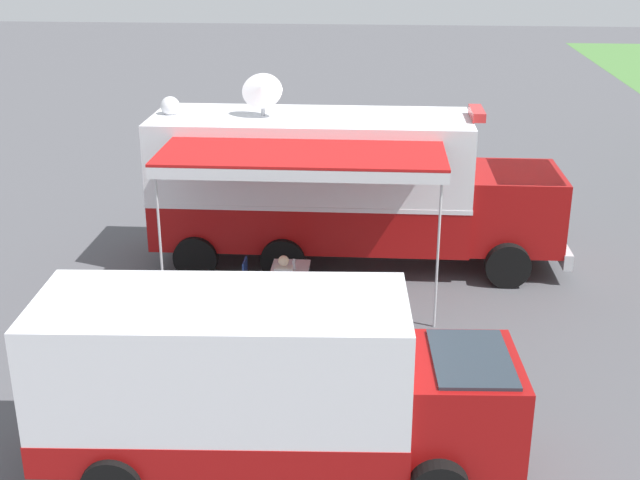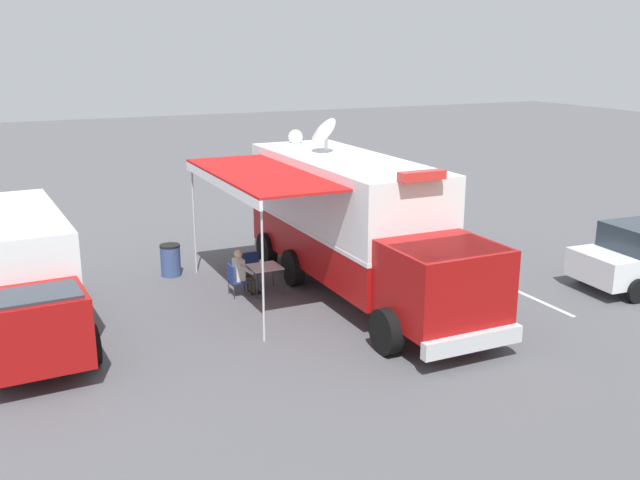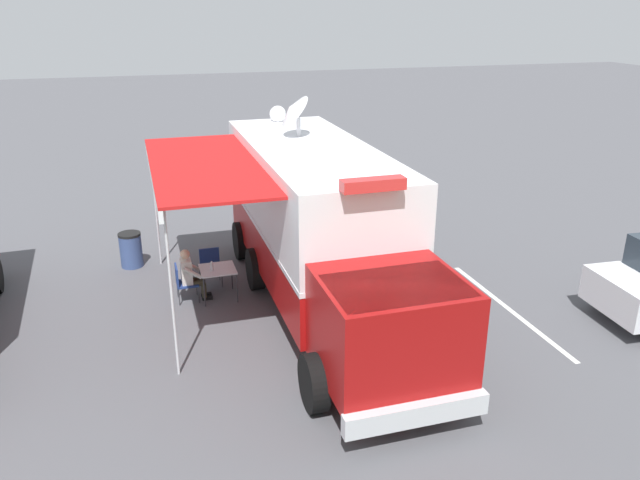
{
  "view_description": "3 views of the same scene",
  "coord_description": "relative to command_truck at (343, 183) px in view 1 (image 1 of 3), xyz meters",
  "views": [
    {
      "loc": [
        18.4,
        1.67,
        7.55
      ],
      "look_at": [
        1.53,
        0.33,
        1.1
      ],
      "focal_mm": 46.7,
      "sensor_mm": 36.0,
      "label": 1
    },
    {
      "loc": [
        8.33,
        16.67,
        6.35
      ],
      "look_at": [
        0.84,
        0.33,
        1.44
      ],
      "focal_mm": 40.17,
      "sensor_mm": 36.0,
      "label": 2
    },
    {
      "loc": [
        3.57,
        13.03,
        6.42
      ],
      "look_at": [
        -0.01,
        0.65,
        1.53
      ],
      "focal_mm": 35.11,
      "sensor_mm": 36.0,
      "label": 3
    }
  ],
  "objects": [
    {
      "name": "ground_plane",
      "position": [
        -0.03,
        -0.75,
        -1.94
      ],
      "size": [
        100.0,
        100.0,
        0.0
      ],
      "primitive_type": "plane",
      "color": "#515156"
    },
    {
      "name": "folding_chair_beside_table",
      "position": [
        2.23,
        -1.85,
        -1.43
      ],
      "size": [
        0.49,
        0.49,
        0.87
      ],
      "color": "navy",
      "rests_on": "ground"
    },
    {
      "name": "folding_chair_at_table",
      "position": [
        2.95,
        -1.05,
        -1.43
      ],
      "size": [
        0.49,
        0.49,
        0.87
      ],
      "color": "navy",
      "rests_on": "ground"
    },
    {
      "name": "water_bottle",
      "position": [
        2.28,
        -0.91,
        -1.11
      ],
      "size": [
        0.07,
        0.07,
        0.22
      ],
      "color": "silver",
      "rests_on": "folding_table"
    },
    {
      "name": "folding_table",
      "position": [
        2.15,
        -1.0,
        -1.27
      ],
      "size": [
        0.81,
        0.81,
        0.73
      ],
      "color": "silver",
      "rests_on": "ground"
    },
    {
      "name": "trash_bin",
      "position": [
        4.08,
        -3.49,
        -1.49
      ],
      "size": [
        0.57,
        0.57,
        0.91
      ],
      "color": "#384C7F",
      "rests_on": "ground"
    },
    {
      "name": "car_behind_truck",
      "position": [
        -7.48,
        2.82,
        -1.06
      ],
      "size": [
        4.28,
        2.18,
        1.76
      ],
      "color": "silver",
      "rests_on": "ground"
    },
    {
      "name": "support_truck",
      "position": [
        8.11,
        -0.74,
        -0.56
      ],
      "size": [
        2.66,
        6.92,
        2.7
      ],
      "color": "white",
      "rests_on": "ground"
    },
    {
      "name": "command_truck",
      "position": [
        0.0,
        0.0,
        0.0
      ],
      "size": [
        4.93,
        9.52,
        4.53
      ],
      "color": "#9E0F0F",
      "rests_on": "ground"
    },
    {
      "name": "lot_stripe",
      "position": [
        -4.01,
        1.38,
        -1.94
      ],
      "size": [
        0.17,
        4.8,
        0.01
      ],
      "primitive_type": "cube",
      "rotation": [
        0.0,
        0.0,
        0.01
      ],
      "color": "silver",
      "rests_on": "ground"
    },
    {
      "name": "seated_responder",
      "position": [
        2.76,
        -1.06,
        -1.29
      ],
      "size": [
        0.66,
        0.55,
        1.25
      ],
      "color": "silver",
      "rests_on": "ground"
    }
  ]
}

